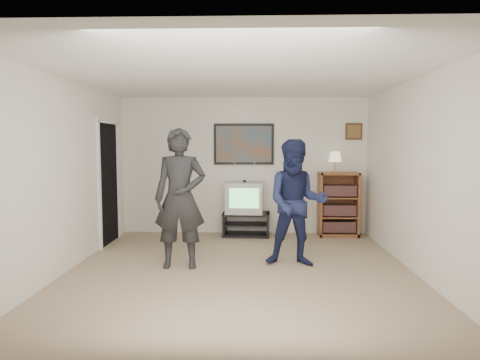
# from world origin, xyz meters

# --- Properties ---
(room_shell) EXTENTS (4.51, 5.00, 2.51)m
(room_shell) POSITION_xyz_m (0.00, 0.35, 1.25)
(room_shell) COLOR #816E51
(room_shell) RESTS_ON ground
(media_stand) EXTENTS (0.86, 0.51, 0.42)m
(media_stand) POSITION_xyz_m (0.05, 2.23, 0.21)
(media_stand) COLOR black
(media_stand) RESTS_ON room_shell
(crt_television) EXTENTS (0.68, 0.59, 0.55)m
(crt_television) POSITION_xyz_m (0.02, 2.23, 0.70)
(crt_television) COLOR #B1B0AB
(crt_television) RESTS_ON media_stand
(bookshelf) EXTENTS (0.70, 0.40, 1.15)m
(bookshelf) POSITION_xyz_m (1.70, 2.28, 0.57)
(bookshelf) COLOR brown
(bookshelf) RESTS_ON room_shell
(table_lamp) EXTENTS (0.24, 0.24, 0.38)m
(table_lamp) POSITION_xyz_m (1.63, 2.27, 1.34)
(table_lamp) COLOR beige
(table_lamp) RESTS_ON bookshelf
(person_tall) EXTENTS (0.70, 0.48, 1.87)m
(person_tall) POSITION_xyz_m (-0.80, 0.25, 0.94)
(person_tall) COLOR black
(person_tall) RESTS_ON room_shell
(person_short) EXTENTS (0.89, 0.71, 1.72)m
(person_short) POSITION_xyz_m (0.76, 0.38, 0.86)
(person_short) COLOR #151B3C
(person_short) RESTS_ON room_shell
(controller_left) EXTENTS (0.06, 0.13, 0.04)m
(controller_left) POSITION_xyz_m (-0.84, 0.42, 1.20)
(controller_left) COLOR white
(controller_left) RESTS_ON person_tall
(controller_right) EXTENTS (0.03, 0.11, 0.03)m
(controller_right) POSITION_xyz_m (0.75, 0.65, 1.09)
(controller_right) COLOR white
(controller_right) RESTS_ON person_short
(poster) EXTENTS (1.10, 0.03, 0.75)m
(poster) POSITION_xyz_m (0.00, 2.48, 1.65)
(poster) COLOR black
(poster) RESTS_ON room_shell
(air_vent) EXTENTS (0.28, 0.02, 0.14)m
(air_vent) POSITION_xyz_m (-0.55, 2.48, 1.95)
(air_vent) COLOR white
(air_vent) RESTS_ON room_shell
(small_picture) EXTENTS (0.30, 0.03, 0.30)m
(small_picture) POSITION_xyz_m (2.00, 2.48, 1.88)
(small_picture) COLOR #4B2918
(small_picture) RESTS_ON room_shell
(doorway) EXTENTS (0.03, 0.85, 2.00)m
(doorway) POSITION_xyz_m (-2.23, 1.60, 1.00)
(doorway) COLOR black
(doorway) RESTS_ON room_shell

